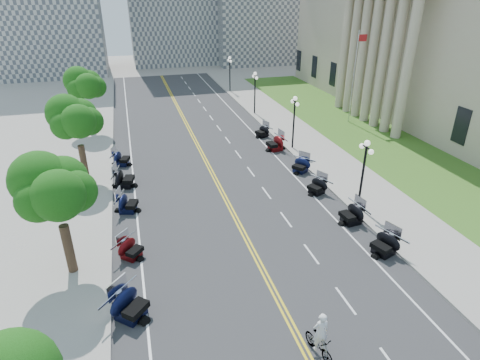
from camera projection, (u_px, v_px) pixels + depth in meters
ground at (259, 263)px, 22.60m from camera, size 160.00×160.00×0.00m
road at (219, 187)px, 31.26m from camera, size 16.00×90.00×0.01m
centerline_yellow_a at (218, 187)px, 31.23m from camera, size 0.12×90.00×0.00m
centerline_yellow_b at (221, 186)px, 31.28m from camera, size 0.12×90.00×0.00m
edge_line_north at (295, 177)px, 32.82m from camera, size 0.12×90.00×0.00m
edge_line_south at (135, 197)px, 29.69m from camera, size 0.12×90.00×0.00m
lane_dash_5 at (345, 300)px, 19.90m from camera, size 0.12×2.00×0.00m
lane_dash_6 at (311, 254)px, 23.37m from camera, size 0.12×2.00×0.00m
lane_dash_7 at (286, 219)px, 26.84m from camera, size 0.12×2.00×0.00m
lane_dash_8 at (266, 193)px, 30.30m from camera, size 0.12×2.00×0.00m
lane_dash_9 at (251, 172)px, 33.77m from camera, size 0.12×2.00×0.00m
lane_dash_10 at (238, 154)px, 37.24m from camera, size 0.12×2.00×0.00m
lane_dash_11 at (228, 140)px, 40.70m from camera, size 0.12×2.00×0.00m
lane_dash_12 at (219, 128)px, 44.17m from camera, size 0.12×2.00×0.00m
lane_dash_13 at (211, 118)px, 47.63m from camera, size 0.12×2.00×0.00m
lane_dash_14 at (205, 109)px, 51.10m from camera, size 0.12×2.00×0.00m
lane_dash_15 at (199, 101)px, 54.57m from camera, size 0.12×2.00×0.00m
lane_dash_16 at (194, 94)px, 58.03m from camera, size 0.12×2.00×0.00m
lane_dash_17 at (190, 88)px, 61.50m from camera, size 0.12×2.00×0.00m
lane_dash_18 at (186, 83)px, 64.96m from camera, size 0.12×2.00×0.00m
lane_dash_19 at (182, 78)px, 68.43m from camera, size 0.12×2.00×0.00m
sidewalk_north at (340, 171)px, 33.79m from camera, size 5.00×90.00×0.15m
sidewalk_south at (76, 204)px, 28.67m from camera, size 5.00×90.00×0.15m
lawn at (363, 133)px, 42.44m from camera, size 9.00×60.00×0.10m
civic_building at (467, 37)px, 45.59m from camera, size 26.00×51.00×17.80m
distant_block_c at (263, 4)px, 79.50m from camera, size 20.00×14.00×22.00m
street_lamp_2 at (363, 175)px, 27.03m from camera, size 0.50×1.20×4.90m
street_lamp_3 at (294, 123)px, 37.43m from camera, size 0.50×1.20×4.90m
street_lamp_4 at (255, 93)px, 47.82m from camera, size 0.50×1.20×4.90m
street_lamp_5 at (230, 74)px, 58.22m from camera, size 0.50×1.20×4.90m
flagpole at (353, 78)px, 43.87m from camera, size 1.10×0.20×10.00m
tree_2 at (57, 196)px, 19.82m from camera, size 4.80×4.80×9.20m
tree_3 at (77, 124)px, 30.22m from camera, size 4.80×4.80×9.20m
tree_4 at (86, 89)px, 40.62m from camera, size 4.80×4.80×9.20m
motorcycle_n_5 at (385, 243)px, 23.13m from camera, size 2.58×2.58×1.42m
motorcycle_n_6 at (352, 213)px, 26.19m from camera, size 2.25×2.25×1.43m
motorcycle_n_7 at (317, 185)px, 30.00m from camera, size 2.45×2.45×1.29m
motorcycle_n_8 at (301, 165)px, 33.45m from camera, size 2.66×2.66×1.33m
motorcycle_n_9 at (275, 142)px, 37.92m from camera, size 2.49×2.49×1.54m
motorcycle_n_10 at (262, 131)px, 41.36m from camera, size 2.39×2.39×1.27m
motorcycle_s_5 at (130, 304)px, 18.61m from camera, size 3.15×3.15×1.56m
motorcycle_s_6 at (131, 248)px, 22.85m from camera, size 2.54×2.54×1.26m
motorcycle_s_7 at (127, 202)px, 27.53m from camera, size 2.51×2.51×1.39m
motorcycle_s_8 at (124, 178)px, 30.91m from camera, size 2.68×2.68×1.55m
motorcycle_s_9 at (121, 158)px, 34.70m from camera, size 2.54×2.54×1.40m
bicycle at (319, 345)px, 16.76m from camera, size 0.91×1.90×1.10m
cyclist_rider at (322, 318)px, 16.11m from camera, size 0.70×0.46×1.91m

